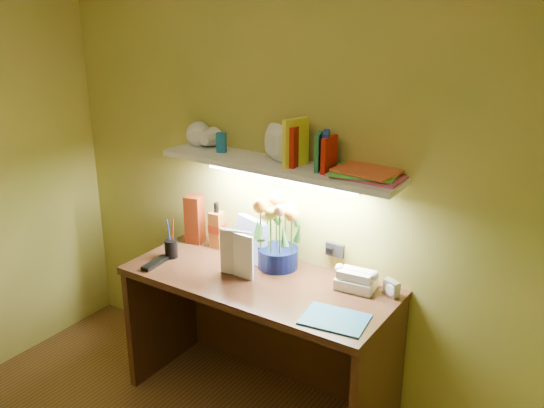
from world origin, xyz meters
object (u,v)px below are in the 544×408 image
at_px(flower_bouquet, 278,234).
at_px(desk_clock, 392,288).
at_px(desk, 259,342).
at_px(whisky_bottle, 217,225).
at_px(telephone, 356,278).

bearing_deg(flower_bouquet, desk_clock, 2.62).
distance_m(desk, whisky_bottle, 0.69).
height_order(flower_bouquet, desk_clock, flower_bouquet).
bearing_deg(telephone, desk_clock, 1.14).
bearing_deg(desk, desk_clock, 17.63).
bearing_deg(telephone, whisky_bottle, 172.27).
distance_m(desk_clock, whisky_bottle, 1.06).
bearing_deg(telephone, flower_bouquet, 174.67).
bearing_deg(desk, telephone, 21.35).
relative_size(desk, telephone, 7.56).
height_order(desk, telephone, telephone).
bearing_deg(whisky_bottle, flower_bouquet, -4.12).
xyz_separation_m(flower_bouquet, whisky_bottle, (-0.43, 0.03, -0.05)).
distance_m(desk, desk_clock, 0.78).
bearing_deg(desk_clock, desk, -139.71).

